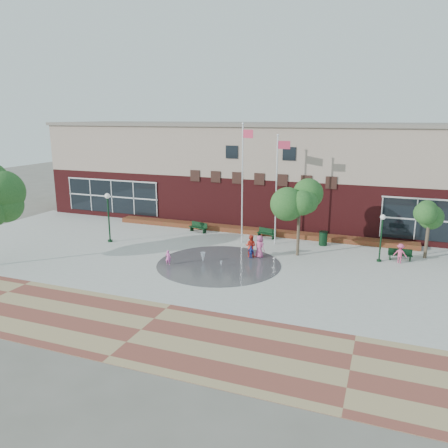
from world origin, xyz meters
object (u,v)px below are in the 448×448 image
(flagpole_left, at_px, (243,178))
(bench_left, at_px, (198,229))
(trash_can, at_px, (323,238))
(flagpole_right, at_px, (277,184))
(child_splash, at_px, (168,258))

(flagpole_left, height_order, bench_left, flagpole_left)
(flagpole_left, height_order, trash_can, flagpole_left)
(flagpole_left, xyz_separation_m, flagpole_right, (2.60, 0.44, -0.44))
(flagpole_right, relative_size, child_splash, 8.07)
(flagpole_left, relative_size, child_splash, 8.85)
(bench_left, distance_m, child_splash, 8.78)
(flagpole_right, relative_size, trash_can, 7.58)
(trash_can, bearing_deg, child_splash, -137.12)
(child_splash, bearing_deg, bench_left, -87.30)
(flagpole_left, distance_m, trash_can, 7.82)
(flagpole_right, distance_m, trash_can, 5.57)
(trash_can, bearing_deg, flagpole_left, -166.49)
(flagpole_left, height_order, child_splash, flagpole_left)
(flagpole_left, xyz_separation_m, child_splash, (-2.94, -6.95, -4.66))
(bench_left, height_order, trash_can, trash_can)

